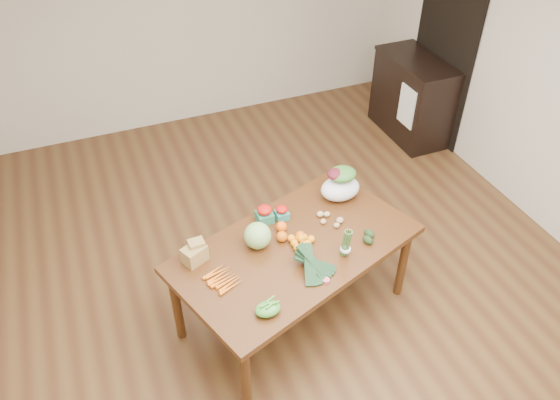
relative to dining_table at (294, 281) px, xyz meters
name	(u,v)px	position (x,y,z in m)	size (l,w,h in m)	color
floor	(292,278)	(0.13, 0.35, -0.38)	(6.00, 6.00, 0.00)	brown
room_walls	(294,149)	(0.13, 0.35, 0.97)	(5.02, 6.02, 2.70)	beige
dining_table	(294,281)	(0.00, 0.00, 0.00)	(1.78, 0.99, 0.75)	#442810
doorway_dark	(444,49)	(2.61, 1.95, 0.68)	(0.02, 1.00, 2.10)	black
cabinet	(412,97)	(2.35, 2.03, 0.10)	(0.52, 1.02, 0.94)	black
dish_towel	(407,106)	(2.09, 1.75, 0.18)	(0.02, 0.28, 0.45)	white
paper_bag	(194,253)	(-0.72, 0.13, 0.45)	(0.22, 0.18, 0.15)	#A5834A
cabbage	(258,236)	(-0.25, 0.11, 0.47)	(0.20, 0.20, 0.20)	#92B96B
strawberry_basket_a	(265,215)	(-0.11, 0.35, 0.43)	(0.12, 0.12, 0.11)	red
strawberry_basket_b	(282,214)	(0.03, 0.33, 0.42)	(0.10, 0.10, 0.09)	red
orange_a	(282,237)	(-0.07, 0.09, 0.42)	(0.08, 0.08, 0.08)	#DD520D
orange_b	(281,227)	(-0.03, 0.19, 0.42)	(0.08, 0.08, 0.08)	#FF5D0F
orange_c	(300,236)	(0.06, 0.05, 0.41)	(0.07, 0.07, 0.07)	orange
mandarin_cluster	(301,240)	(0.05, 0.00, 0.42)	(0.18, 0.18, 0.09)	orange
carrots	(224,278)	(-0.58, -0.12, 0.39)	(0.22, 0.24, 0.03)	#FF5E15
snap_pea_bag	(268,309)	(-0.41, -0.50, 0.41)	(0.17, 0.13, 0.08)	green
kale_bunch	(316,265)	(0.03, -0.30, 0.45)	(0.32, 0.40, 0.16)	#15311F
asparagus_bundle	(346,243)	(0.29, -0.22, 0.50)	(0.08, 0.08, 0.25)	#55803A
potato_a	(323,222)	(0.30, 0.15, 0.39)	(0.05, 0.04, 0.04)	tan
potato_b	(337,225)	(0.37, 0.07, 0.40)	(0.05, 0.04, 0.04)	tan
potato_c	(327,214)	(0.36, 0.22, 0.40)	(0.05, 0.04, 0.04)	tan
potato_d	(320,214)	(0.31, 0.23, 0.40)	(0.06, 0.05, 0.05)	#D7B07C
potato_e	(340,220)	(0.42, 0.11, 0.40)	(0.06, 0.05, 0.05)	tan
avocado_a	(368,240)	(0.51, -0.17, 0.41)	(0.06, 0.09, 0.06)	black
avocado_b	(369,233)	(0.55, -0.11, 0.40)	(0.06, 0.09, 0.06)	black
salad_bag	(340,185)	(0.56, 0.39, 0.50)	(0.33, 0.24, 0.25)	white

